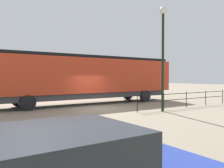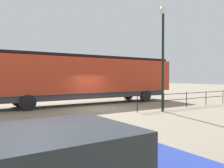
{
  "view_description": "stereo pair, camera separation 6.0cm",
  "coord_description": "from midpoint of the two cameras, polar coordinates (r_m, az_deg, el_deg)",
  "views": [
    {
      "loc": [
        14.63,
        -8.79,
        2.26
      ],
      "look_at": [
        1.8,
        -0.14,
        1.81
      ],
      "focal_mm": 38.12,
      "sensor_mm": 36.0,
      "label": 1
    },
    {
      "loc": [
        14.66,
        -8.74,
        2.26
      ],
      "look_at": [
        1.8,
        -0.14,
        1.81
      ],
      "focal_mm": 38.12,
      "sensor_mm": 36.0,
      "label": 2
    }
  ],
  "objects": [
    {
      "name": "ground_plane",
      "position": [
        17.22,
        -3.09,
        -5.88
      ],
      "size": [
        120.0,
        120.0,
        0.0
      ],
      "primitive_type": "plane",
      "color": "gray"
    },
    {
      "name": "lamp_post",
      "position": [
        16.12,
        12.01,
        10.14
      ],
      "size": [
        0.49,
        0.49,
        6.86
      ],
      "color": "black",
      "rests_on": "ground_plane"
    },
    {
      "name": "platform_fence",
      "position": [
        18.72,
        17.31,
        -3.02
      ],
      "size": [
        0.05,
        9.64,
        1.14
      ],
      "color": "black",
      "rests_on": "ground_plane"
    },
    {
      "name": "locomotive",
      "position": [
        20.27,
        -4.62,
        1.67
      ],
      "size": [
        2.9,
        16.43,
        4.02
      ],
      "color": "red",
      "rests_on": "ground_plane"
    }
  ]
}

